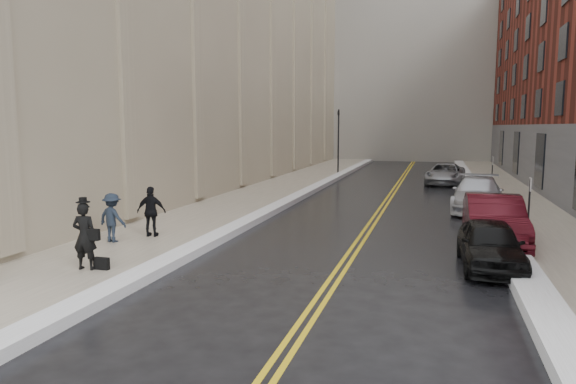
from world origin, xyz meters
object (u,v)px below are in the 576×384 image
Objects in this scene: car_maroon at (494,220)px; pedestrian_main at (85,236)px; pedestrian_b at (112,218)px; car_silver_near at (478,194)px; car_silver_far at (445,174)px; pedestrian_c at (151,212)px; car_black at (490,244)px.

pedestrian_main is (-10.67, -6.74, 0.23)m from car_maroon.
car_maroon is at bearing -152.94° from pedestrian_b.
car_silver_near is 11.13m from car_silver_far.
car_maroon is at bearing -84.96° from car_silver_near.
pedestrian_c reaches higher than car_silver_far.
pedestrian_c is at bearing -133.90° from car_silver_near.
pedestrian_main is 1.12× the size of pedestrian_b.
pedestrian_main is 1.04× the size of pedestrian_c.
car_silver_near is 14.82m from pedestrian_c.
car_maroon is at bearing -176.55° from pedestrian_c.
car_silver_far is 3.16× the size of pedestrian_b.
car_silver_far is (-1.28, 18.18, -0.11)m from car_maroon.
car_silver_near is (0.00, 7.12, -0.03)m from car_maroon.
pedestrian_b is (-1.28, 3.02, -0.10)m from pedestrian_main.
pedestrian_main is 4.15m from pedestrian_c.
car_black is 2.47× the size of pedestrian_b.
car_silver_near is 3.01× the size of pedestrian_main.
car_silver_near is 16.13m from pedestrian_b.
pedestrian_b reaches higher than car_black.
pedestrian_main reaches higher than car_silver_near.
car_silver_near is (0.39, 10.22, 0.11)m from car_black.
car_silver_near is 1.07× the size of car_silver_far.
pedestrian_c reaches higher than car_black.
car_silver_near is at bearing -148.66° from pedestrian_c.
car_silver_far is at bearing 93.38° from car_maroon.
pedestrian_main is at bearing -104.27° from car_silver_far.
car_silver_near is at bearing 85.70° from car_black.
pedestrian_c is at bearing -109.06° from car_silver_far.
pedestrian_main is (-9.40, -24.91, 0.34)m from car_silver_far.
pedestrian_main is at bearing -122.56° from car_silver_near.
pedestrian_b is at bearing -179.08° from car_black.
pedestrian_b reaches higher than car_maroon.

